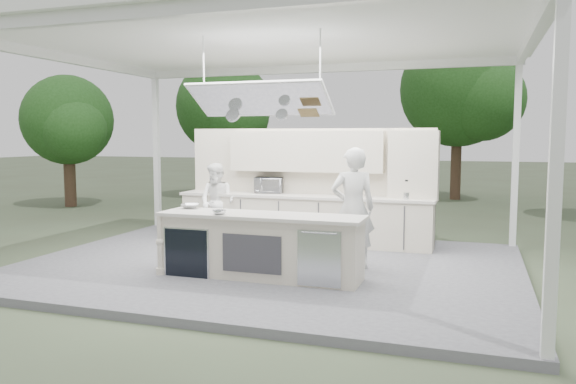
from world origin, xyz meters
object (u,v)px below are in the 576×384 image
(sous_chef, at_px, (217,202))
(back_counter, at_px, (303,219))
(head_chef, at_px, (353,208))
(demo_island, at_px, (259,246))

(sous_chef, bearing_deg, back_counter, 18.42)
(back_counter, height_order, sous_chef, sous_chef)
(back_counter, distance_m, head_chef, 2.30)
(head_chef, bearing_deg, sous_chef, -46.02)
(head_chef, bearing_deg, demo_island, 19.86)
(demo_island, height_order, back_counter, same)
(demo_island, distance_m, sous_chef, 3.11)
(head_chef, relative_size, sous_chef, 1.23)
(demo_island, distance_m, head_chef, 1.65)
(back_counter, relative_size, sous_chef, 3.25)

